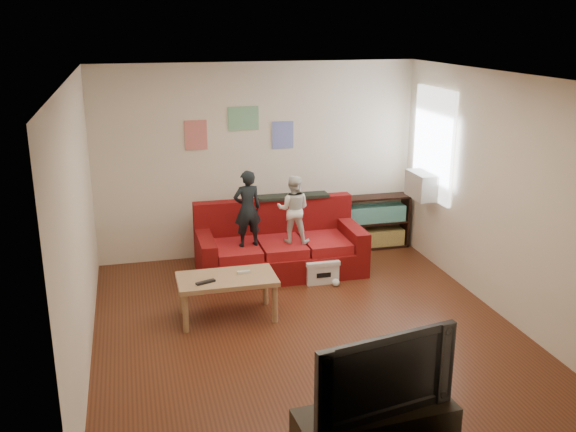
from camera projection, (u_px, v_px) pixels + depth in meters
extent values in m
cube|color=#552815|center=(306.00, 329.00, 7.00)|extent=(4.50, 5.00, 0.01)
cube|color=white|center=(308.00, 76.00, 6.21)|extent=(4.50, 5.00, 0.01)
cube|color=beige|center=(258.00, 161.00, 8.93)|extent=(4.50, 0.01, 2.70)
cube|color=beige|center=(409.00, 313.00, 4.28)|extent=(4.50, 0.01, 2.70)
cube|color=beige|center=(78.00, 227.00, 6.08)|extent=(0.01, 5.00, 2.70)
cube|color=beige|center=(502.00, 196.00, 7.13)|extent=(0.01, 5.00, 2.70)
cube|color=maroon|center=(280.00, 261.00, 8.51)|extent=(2.17, 0.98, 0.33)
cube|color=maroon|center=(274.00, 219.00, 8.74)|extent=(2.17, 0.20, 0.60)
cube|color=maroon|center=(205.00, 246.00, 8.19)|extent=(0.20, 0.98, 0.27)
cube|color=maroon|center=(351.00, 234.00, 8.65)|extent=(0.20, 0.98, 0.27)
cube|color=maroon|center=(237.00, 251.00, 8.24)|extent=(0.56, 0.74, 0.13)
cube|color=maroon|center=(282.00, 247.00, 8.37)|extent=(0.56, 0.74, 0.13)
cube|color=maroon|center=(325.00, 243.00, 8.51)|extent=(0.56, 0.74, 0.13)
cube|color=black|center=(293.00, 196.00, 8.71)|extent=(0.98, 0.24, 0.04)
imported|color=black|center=(247.00, 209.00, 8.08)|extent=(0.39, 0.28, 0.99)
imported|color=white|center=(293.00, 209.00, 8.24)|extent=(0.52, 0.47, 0.89)
cube|color=tan|center=(227.00, 279.00, 7.13)|extent=(1.09, 0.60, 0.05)
cylinder|color=tan|center=(186.00, 313.00, 6.86)|extent=(0.07, 0.07, 0.44)
cylinder|color=tan|center=(275.00, 304.00, 7.09)|extent=(0.07, 0.07, 0.44)
cylinder|color=tan|center=(181.00, 295.00, 7.32)|extent=(0.07, 0.07, 0.44)
cylinder|color=tan|center=(266.00, 287.00, 7.55)|extent=(0.07, 0.07, 0.44)
cube|color=black|center=(206.00, 282.00, 6.95)|extent=(0.22, 0.13, 0.02)
cube|color=silver|center=(244.00, 272.00, 7.21)|extent=(0.15, 0.04, 0.03)
cube|color=black|center=(345.00, 224.00, 9.30)|extent=(0.03, 0.29, 0.78)
cube|color=black|center=(405.00, 219.00, 9.52)|extent=(0.03, 0.29, 0.78)
cube|color=black|center=(374.00, 246.00, 9.52)|extent=(0.97, 0.29, 0.03)
cube|color=black|center=(376.00, 197.00, 9.30)|extent=(0.97, 0.29, 0.03)
cube|color=black|center=(375.00, 222.00, 9.41)|extent=(0.92, 0.29, 0.02)
cube|color=olive|center=(375.00, 237.00, 9.48)|extent=(0.86, 0.25, 0.23)
cube|color=teal|center=(376.00, 213.00, 9.38)|extent=(0.86, 0.25, 0.23)
cube|color=white|center=(433.00, 144.00, 8.57)|extent=(0.04, 1.08, 1.48)
cube|color=#B7B2A3|center=(422.00, 185.00, 8.70)|extent=(0.28, 0.55, 0.35)
cube|color=#D87266|center=(196.00, 135.00, 8.59)|extent=(0.30, 0.01, 0.40)
cube|color=#72B27F|center=(243.00, 118.00, 8.69)|extent=(0.42, 0.01, 0.32)
cube|color=#727FCC|center=(283.00, 135.00, 8.89)|extent=(0.30, 0.01, 0.38)
cube|color=white|center=(320.00, 271.00, 8.26)|extent=(0.42, 0.31, 0.25)
cube|color=white|center=(320.00, 261.00, 8.21)|extent=(0.44, 0.33, 0.05)
cube|color=black|center=(324.00, 275.00, 8.11)|extent=(0.19, 0.00, 0.06)
imported|color=black|center=(378.00, 370.00, 4.66)|extent=(1.15, 0.36, 0.66)
sphere|color=white|center=(336.00, 283.00, 8.10)|extent=(0.12, 0.12, 0.10)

